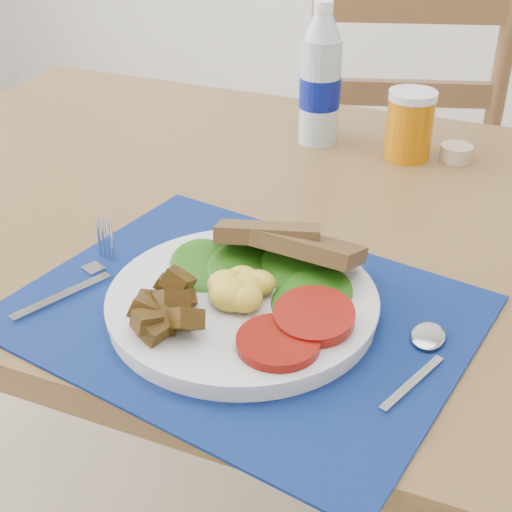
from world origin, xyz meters
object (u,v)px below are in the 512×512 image
Objects in this scene: juice_glass at (409,127)px; breakfast_plate at (236,296)px; chair_far at (394,139)px; water_bottle at (320,83)px.

breakfast_plate is at bearing -98.92° from juice_glass.
chair_far is at bearing 83.44° from breakfast_plate.
water_bottle reaches higher than juice_glass.
chair_far is 3.88× the size of breakfast_plate.
juice_glass is at bearing 85.44° from chair_far.
juice_glass reaches higher than breakfast_plate.
chair_far is at bearing 84.13° from water_bottle.
juice_glass is at bearing 72.72° from breakfast_plate.
chair_far is 11.04× the size of juice_glass.
chair_far is at bearing 103.52° from juice_glass.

